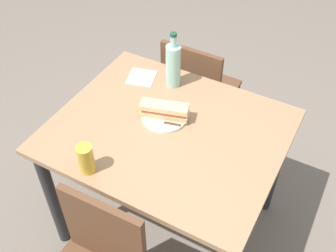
# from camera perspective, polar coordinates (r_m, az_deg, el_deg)

# --- Properties ---
(ground_plane) EXTENTS (8.00, 8.00, 0.00)m
(ground_plane) POSITION_cam_1_polar(r_m,az_deg,el_deg) (2.50, 0.00, -13.17)
(ground_plane) COLOR #6B6056
(dining_table) EXTENTS (1.06, 0.89, 0.78)m
(dining_table) POSITION_cam_1_polar(r_m,az_deg,el_deg) (1.98, 0.00, -2.94)
(dining_table) COLOR #997251
(dining_table) RESTS_ON ground
(chair_near) EXTENTS (0.40, 0.40, 0.86)m
(chair_near) POSITION_cam_1_polar(r_m,az_deg,el_deg) (2.56, 4.02, 4.93)
(chair_near) COLOR brown
(chair_near) RESTS_ON ground
(plate_near) EXTENTS (0.22, 0.22, 0.01)m
(plate_near) POSITION_cam_1_polar(r_m,az_deg,el_deg) (1.95, -0.51, 1.33)
(plate_near) COLOR silver
(plate_near) RESTS_ON dining_table
(baguette_sandwich_near) EXTENTS (0.24, 0.13, 0.07)m
(baguette_sandwich_near) POSITION_cam_1_polar(r_m,az_deg,el_deg) (1.92, -0.51, 2.24)
(baguette_sandwich_near) COLOR #DBB77A
(baguette_sandwich_near) RESTS_ON plate_near
(knife_near) EXTENTS (0.18, 0.05, 0.01)m
(knife_near) POSITION_cam_1_polar(r_m,az_deg,el_deg) (1.90, -0.51, 0.51)
(knife_near) COLOR silver
(knife_near) RESTS_ON plate_near
(water_bottle) EXTENTS (0.08, 0.08, 0.31)m
(water_bottle) POSITION_cam_1_polar(r_m,az_deg,el_deg) (2.07, 0.73, 8.58)
(water_bottle) COLOR #99C6B7
(water_bottle) RESTS_ON dining_table
(beer_glass) EXTENTS (0.07, 0.07, 0.14)m
(beer_glass) POSITION_cam_1_polar(r_m,az_deg,el_deg) (1.71, -11.45, -4.55)
(beer_glass) COLOR gold
(beer_glass) RESTS_ON dining_table
(paper_napkin) EXTENTS (0.17, 0.17, 0.00)m
(paper_napkin) POSITION_cam_1_polar(r_m,az_deg,el_deg) (2.20, -3.75, 6.84)
(paper_napkin) COLOR white
(paper_napkin) RESTS_ON dining_table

